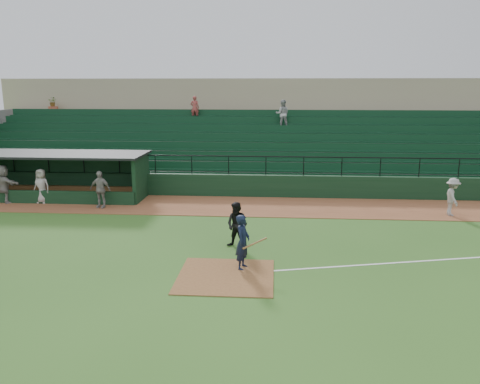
{
  "coord_description": "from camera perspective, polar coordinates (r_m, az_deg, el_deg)",
  "views": [
    {
      "loc": [
        1.5,
        -15.03,
        5.85
      ],
      "look_at": [
        0.0,
        5.0,
        1.4
      ],
      "focal_mm": 35.81,
      "sensor_mm": 36.0,
      "label": 1
    }
  ],
  "objects": [
    {
      "name": "dugout",
      "position": [
        27.41,
        -20.03,
        2.25
      ],
      "size": [
        8.9,
        3.2,
        2.42
      ],
      "color": "black",
      "rests_on": "ground"
    },
    {
      "name": "runner",
      "position": [
        23.95,
        23.99,
        -0.53
      ],
      "size": [
        0.69,
        1.15,
        1.74
      ],
      "primitive_type": "imported",
      "rotation": [
        0.0,
        0.0,
        1.53
      ],
      "color": "#99938F",
      "rests_on": "warning_track"
    },
    {
      "name": "umpire",
      "position": [
        17.61,
        -0.34,
        -3.97
      ],
      "size": [
        1.02,
        0.92,
        1.72
      ],
      "primitive_type": "imported",
      "rotation": [
        0.0,
        0.0,
        -0.39
      ],
      "color": "black",
      "rests_on": "ground"
    },
    {
      "name": "ground",
      "position": [
        16.2,
        -1.33,
        -8.69
      ],
      "size": [
        90.0,
        90.0,
        0.0
      ],
      "primitive_type": "plane",
      "color": "#2F5B1D",
      "rests_on": "ground"
    },
    {
      "name": "dugout_player_c",
      "position": [
        27.06,
        -26.32,
        0.86
      ],
      "size": [
        1.87,
        1.32,
        1.94
      ],
      "primitive_type": "imported",
      "rotation": [
        0.0,
        0.0,
        2.68
      ],
      "color": "gray",
      "rests_on": "warning_track"
    },
    {
      "name": "home_plate_dirt",
      "position": [
        15.27,
        -1.7,
        -9.98
      ],
      "size": [
        3.0,
        3.0,
        0.03
      ],
      "primitive_type": "cube",
      "color": "brown",
      "rests_on": "ground"
    },
    {
      "name": "dugout_player_b",
      "position": [
        26.23,
        -22.56,
        0.67
      ],
      "size": [
        0.92,
        0.67,
        1.75
      ],
      "primitive_type": "imported",
      "rotation": [
        0.0,
        0.0,
        -0.13
      ],
      "color": "#ACA7A1",
      "rests_on": "warning_track"
    },
    {
      "name": "batter_at_plate",
      "position": [
        15.58,
        0.34,
        -5.99
      ],
      "size": [
        1.08,
        0.75,
        1.82
      ],
      "color": "black",
      "rests_on": "ground"
    },
    {
      "name": "stadium_structure",
      "position": [
        31.72,
        1.55,
        6.07
      ],
      "size": [
        38.0,
        13.08,
        6.4
      ],
      "color": "black",
      "rests_on": "ground"
    },
    {
      "name": "warning_track",
      "position": [
        23.81,
        0.54,
        -1.7
      ],
      "size": [
        40.0,
        4.0,
        0.03
      ],
      "primitive_type": "cube",
      "color": "brown",
      "rests_on": "ground"
    },
    {
      "name": "foul_line",
      "position": [
        18.44,
        24.88,
        -7.2
      ],
      "size": [
        17.49,
        4.44,
        0.01
      ],
      "primitive_type": "cube",
      "rotation": [
        0.0,
        0.0,
        0.24
      ],
      "color": "white",
      "rests_on": "ground"
    },
    {
      "name": "dugout_player_a",
      "position": [
        24.27,
        -16.34,
        0.31
      ],
      "size": [
        1.12,
        0.58,
        1.82
      ],
      "primitive_type": "imported",
      "rotation": [
        0.0,
        0.0,
        -0.14
      ],
      "color": "gray",
      "rests_on": "warning_track"
    }
  ]
}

